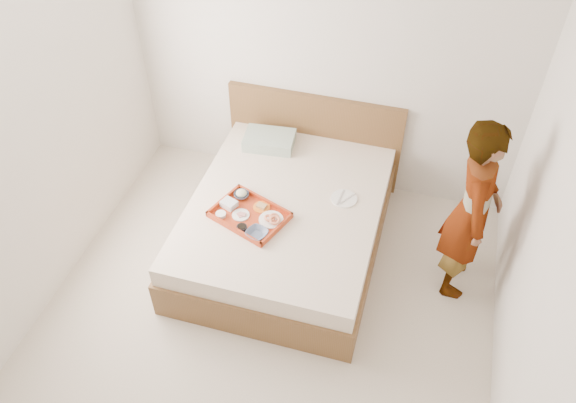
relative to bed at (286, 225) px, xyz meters
The scene contains 19 objects.
ground 1.04m from the bed, 86.40° to the right, with size 3.50×4.00×0.01m, color beige.
ceiling 2.54m from the bed, 86.40° to the right, with size 3.50×4.00×0.01m, color white.
wall_back 1.44m from the bed, 86.40° to the left, with size 3.50×0.01×2.60m, color silver.
wall_left 2.22m from the bed, 149.34° to the right, with size 0.01×4.00×2.60m, color silver.
wall_right 2.31m from the bed, 28.88° to the right, with size 0.01×4.00×2.60m, color silver.
bed is the anchor object (origin of this frame).
headboard 0.99m from the bed, 90.00° to the left, with size 1.65×0.06×0.95m, color brown.
pillow 0.84m from the bed, 117.30° to the left, with size 0.45×0.31×0.11m, color #A7B9A9.
tray 0.44m from the bed, 134.22° to the right, with size 0.57×0.42×0.05m, color #B53A12.
prawn_plate 0.38m from the bed, 101.70° to the right, with size 0.20×0.20×0.01m, color white.
navy_bowl_big 0.53m from the bed, 104.28° to the right, with size 0.16×0.16×0.04m, color #122140.
sauce_dish 0.55m from the bed, 121.39° to the right, with size 0.08×0.08×0.03m, color black.
meat_plate 0.49m from the bed, 139.41° to the right, with size 0.14×0.14×0.01m, color white.
bread_plate 0.35m from the bed, 143.29° to the right, with size 0.14×0.14×0.01m, color orange.
salad_bowl 0.48m from the bed, behind, with size 0.13×0.13×0.04m, color #122140.
plastic_tub 0.56m from the bed, 156.96° to the right, with size 0.12×0.10×0.05m, color silver.
cheese_round 0.62m from the bed, 145.92° to the right, with size 0.08×0.08×0.03m, color white.
dinner_plate 0.56m from the bed, 20.97° to the left, with size 0.22×0.22×0.01m, color white.
person 1.55m from the bed, ahead, with size 0.59×0.39×1.62m, color silver.
Camera 1 is at (0.91, -2.29, 3.90)m, focal length 36.22 mm.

